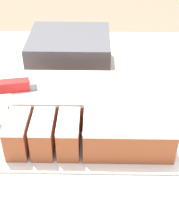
{
  "coord_description": "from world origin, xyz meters",
  "views": [
    {
      "loc": [
        -0.0,
        -0.47,
        1.3
      ],
      "look_at": [
        -0.01,
        0.04,
        0.92
      ],
      "focal_mm": 50.0,
      "sensor_mm": 36.0,
      "label": 1
    }
  ],
  "objects_px": {
    "cake_board": "(90,126)",
    "knife": "(24,86)",
    "storage_box": "(71,52)",
    "cake": "(92,111)"
  },
  "relations": [
    {
      "from": "knife",
      "to": "storage_box",
      "type": "xyz_separation_m",
      "value": [
        0.08,
        0.23,
        -0.03
      ]
    },
    {
      "from": "knife",
      "to": "storage_box",
      "type": "height_order",
      "value": "same"
    },
    {
      "from": "cake",
      "to": "knife",
      "type": "distance_m",
      "value": 0.15
    },
    {
      "from": "knife",
      "to": "storage_box",
      "type": "distance_m",
      "value": 0.24
    },
    {
      "from": "storage_box",
      "to": "cake_board",
      "type": "bearing_deg",
      "value": -77.83
    },
    {
      "from": "cake_board",
      "to": "knife",
      "type": "relative_size",
      "value": 1.05
    },
    {
      "from": "cake_board",
      "to": "knife",
      "type": "distance_m",
      "value": 0.16
    },
    {
      "from": "cake_board",
      "to": "storage_box",
      "type": "bearing_deg",
      "value": 102.17
    },
    {
      "from": "knife",
      "to": "storage_box",
      "type": "relative_size",
      "value": 1.59
    },
    {
      "from": "cake_board",
      "to": "knife",
      "type": "bearing_deg",
      "value": 167.48
    }
  ]
}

